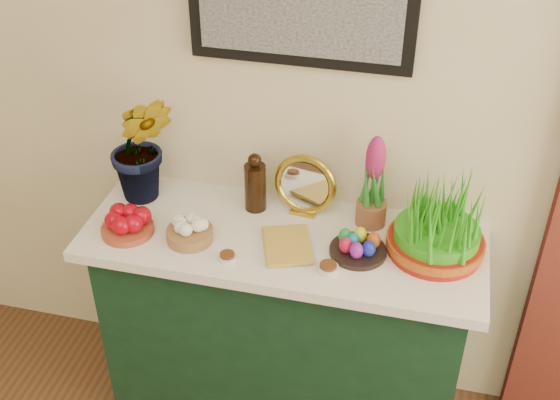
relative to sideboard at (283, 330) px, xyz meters
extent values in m
cube|color=beige|center=(0.08, 0.25, 0.93)|extent=(4.00, 0.04, 2.70)
cube|color=#12321E|center=(0.00, 0.00, 0.00)|extent=(1.30, 0.45, 0.85)
cube|color=white|center=(0.00, 0.00, 0.45)|extent=(1.40, 0.55, 0.04)
imported|color=#267925|center=(-0.55, 0.11, 0.75)|extent=(0.33, 0.30, 0.57)
cylinder|color=#9F4128|center=(-0.53, -0.12, 0.48)|extent=(0.24, 0.24, 0.03)
cylinder|color=#98673D|center=(-0.31, -0.11, 0.49)|extent=(0.16, 0.16, 0.04)
cylinder|color=black|center=(-0.14, 0.13, 0.56)|extent=(0.08, 0.08, 0.18)
sphere|color=black|center=(-0.14, 0.13, 0.67)|extent=(0.05, 0.05, 0.05)
cube|color=gold|center=(0.04, 0.14, 0.47)|extent=(0.10, 0.06, 0.01)
torus|color=gold|center=(0.04, 0.15, 0.58)|extent=(0.24, 0.08, 0.23)
cylinder|color=silver|center=(0.04, 0.15, 0.58)|extent=(0.18, 0.04, 0.18)
imported|color=gold|center=(-0.04, -0.10, 0.48)|extent=(0.20, 0.24, 0.03)
cylinder|color=silver|center=(-0.15, -0.18, 0.47)|extent=(0.06, 0.06, 0.02)
cylinder|color=#592D14|center=(-0.15, -0.18, 0.49)|extent=(0.05, 0.05, 0.01)
cylinder|color=silver|center=(0.19, -0.15, 0.47)|extent=(0.07, 0.07, 0.02)
cylinder|color=#592D14|center=(0.19, -0.15, 0.49)|extent=(0.06, 0.06, 0.01)
cylinder|color=black|center=(0.27, -0.04, 0.47)|extent=(0.20, 0.20, 0.02)
ellipsoid|color=#BC1237|center=(0.23, -0.07, 0.51)|extent=(0.05, 0.05, 0.06)
ellipsoid|color=#1723A2|center=(0.31, -0.07, 0.51)|extent=(0.05, 0.05, 0.06)
ellipsoid|color=yellow|center=(0.27, 0.00, 0.51)|extent=(0.05, 0.05, 0.06)
ellipsoid|color=#1A8F3C|center=(0.22, -0.02, 0.51)|extent=(0.05, 0.05, 0.06)
ellipsoid|color=#C44D17|center=(0.32, -0.02, 0.51)|extent=(0.05, 0.05, 0.06)
ellipsoid|color=#7F1B99|center=(0.27, -0.09, 0.51)|extent=(0.05, 0.05, 0.06)
ellipsoid|color=#0C7B9B|center=(0.25, -0.04, 0.51)|extent=(0.05, 0.05, 0.06)
cylinder|color=brown|center=(0.28, 0.14, 0.51)|extent=(0.11, 0.11, 0.09)
ellipsoid|color=#B5245F|center=(0.28, 0.14, 0.73)|extent=(0.07, 0.07, 0.17)
cylinder|color=#9B150B|center=(0.52, 0.03, 0.49)|extent=(0.32, 0.32, 0.06)
cylinder|color=maroon|center=(0.52, 0.03, 0.51)|extent=(0.33, 0.33, 0.03)
camera|label=1|loc=(0.45, -1.88, 1.96)|focal=45.00mm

